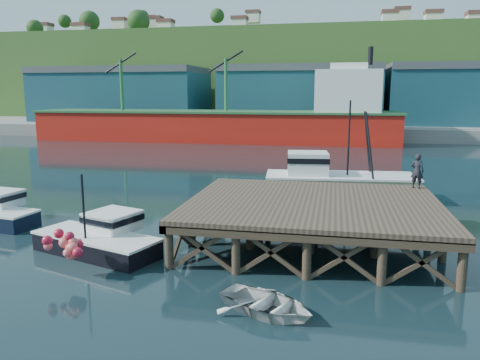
% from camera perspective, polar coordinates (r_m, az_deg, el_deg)
% --- Properties ---
extents(ground, '(300.00, 300.00, 0.00)m').
position_cam_1_polar(ground, '(24.37, -4.34, -6.82)').
color(ground, black).
rests_on(ground, ground).
extents(wharf, '(12.00, 10.00, 2.62)m').
position_cam_1_polar(wharf, '(22.83, 8.89, -3.05)').
color(wharf, brown).
rests_on(wharf, ground).
extents(far_quay, '(160.00, 40.00, 2.00)m').
position_cam_1_polar(far_quay, '(92.81, 7.49, 6.55)').
color(far_quay, gray).
rests_on(far_quay, ground).
extents(warehouse_left, '(32.00, 16.00, 9.00)m').
position_cam_1_polar(warehouse_left, '(96.69, -14.14, 9.74)').
color(warehouse_left, '#1B4C59').
rests_on(warehouse_left, far_quay).
extents(warehouse_mid, '(28.00, 16.00, 9.00)m').
position_cam_1_polar(warehouse_mid, '(87.61, 7.34, 9.92)').
color(warehouse_mid, '#1B4C59').
rests_on(warehouse_mid, far_quay).
extents(warehouse_right, '(30.00, 16.00, 9.00)m').
position_cam_1_polar(warehouse_right, '(90.51, 26.89, 8.91)').
color(warehouse_right, '#1B4C59').
rests_on(warehouse_right, far_quay).
extents(cargo_ship, '(55.50, 10.00, 13.75)m').
position_cam_1_polar(cargo_ship, '(72.03, -0.50, 7.37)').
color(cargo_ship, red).
rests_on(cargo_ship, ground).
extents(hillside, '(220.00, 50.00, 22.00)m').
position_cam_1_polar(hillside, '(122.60, 8.62, 12.13)').
color(hillside, '#2D511E').
rests_on(hillside, ground).
extents(boat_black, '(6.54, 5.42, 3.80)m').
position_cam_1_polar(boat_black, '(22.64, -16.65, -6.75)').
color(boat_black, black).
rests_on(boat_black, ground).
extents(trawler, '(10.47, 4.62, 6.81)m').
position_cam_1_polar(trawler, '(32.98, 11.74, 0.08)').
color(trawler, '#D1CA87').
rests_on(trawler, ground).
extents(dinghy, '(4.18, 3.74, 0.71)m').
position_cam_1_polar(dinghy, '(16.12, 3.26, -14.78)').
color(dinghy, silver).
rests_on(dinghy, ground).
extents(dockworker, '(0.81, 0.70, 1.89)m').
position_cam_1_polar(dockworker, '(27.30, 20.79, 1.02)').
color(dockworker, black).
rests_on(dockworker, wharf).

